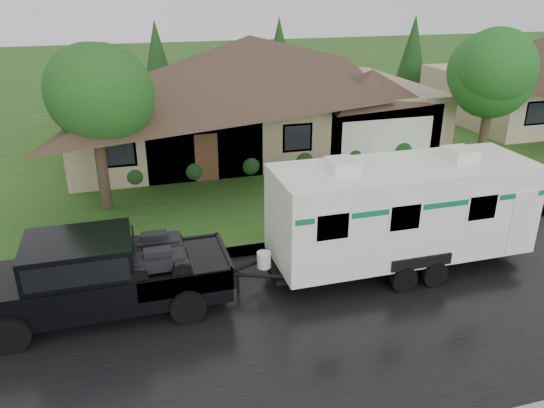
{
  "coord_description": "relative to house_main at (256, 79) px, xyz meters",
  "views": [
    {
      "loc": [
        -4.65,
        -12.76,
        8.17
      ],
      "look_at": [
        -0.34,
        2.0,
        1.73
      ],
      "focal_mm": 35.0,
      "sensor_mm": 36.0,
      "label": 1
    }
  ],
  "objects": [
    {
      "name": "road",
      "position": [
        -2.29,
        -15.84,
        -3.59
      ],
      "size": [
        140.0,
        8.0,
        0.01
      ],
      "primitive_type": "cube",
      "color": "black",
      "rests_on": "ground"
    },
    {
      "name": "ground",
      "position": [
        -2.29,
        -13.84,
        -3.59
      ],
      "size": [
        140.0,
        140.0,
        0.0
      ],
      "primitive_type": "plane",
      "color": "#25531A",
      "rests_on": "ground"
    },
    {
      "name": "pickup_truck",
      "position": [
        -8.0,
        -13.79,
        -2.41
      ],
      "size": [
        6.64,
        2.52,
        2.21
      ],
      "color": "black",
      "rests_on": "ground"
    },
    {
      "name": "travel_trailer",
      "position": [
        0.82,
        -13.79,
        -1.64
      ],
      "size": [
        8.18,
        2.88,
        3.67
      ],
      "color": "white",
      "rests_on": "ground"
    },
    {
      "name": "house_main",
      "position": [
        0.0,
        0.0,
        0.0
      ],
      "size": [
        19.44,
        10.8,
        6.9
      ],
      "color": "tan",
      "rests_on": "lawn"
    },
    {
      "name": "tree_left_green",
      "position": [
        -7.78,
        -6.77,
        0.83
      ],
      "size": [
        3.72,
        3.72,
        6.15
      ],
      "color": "#382B1E",
      "rests_on": "lawn"
    },
    {
      "name": "curb",
      "position": [
        -2.29,
        -11.59,
        -3.52
      ],
      "size": [
        140.0,
        0.5,
        0.15
      ],
      "primitive_type": "cube",
      "color": "gray",
      "rests_on": "ground"
    },
    {
      "name": "shrub_row",
      "position": [
        -0.29,
        -4.54,
        -2.94
      ],
      "size": [
        13.6,
        1.0,
        1.0
      ],
      "color": "#143814",
      "rests_on": "lawn"
    },
    {
      "name": "tree_right_green",
      "position": [
        8.97,
        -6.72,
        0.93
      ],
      "size": [
        3.81,
        3.81,
        6.3
      ],
      "color": "#382B1E",
      "rests_on": "lawn"
    },
    {
      "name": "lawn",
      "position": [
        -2.29,
        1.16,
        -3.52
      ],
      "size": [
        140.0,
        26.0,
        0.15
      ],
      "primitive_type": "cube",
      "color": "#25531A",
      "rests_on": "ground"
    }
  ]
}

